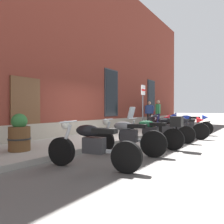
% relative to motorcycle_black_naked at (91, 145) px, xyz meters
% --- Properties ---
extents(ground_plane, '(140.00, 140.00, 0.00)m').
position_rel_motorcycle_black_naked_xyz_m(ground_plane, '(3.55, 1.19, -0.48)').
color(ground_plane, '#565451').
extents(sidewalk, '(31.50, 2.60, 0.13)m').
position_rel_motorcycle_black_naked_xyz_m(sidewalk, '(3.55, 2.49, -0.41)').
color(sidewalk, gray).
rests_on(sidewalk, ground_plane).
extents(brick_pub_facade, '(25.50, 7.49, 8.40)m').
position_rel_motorcycle_black_naked_xyz_m(brick_pub_facade, '(3.55, 7.48, 3.71)').
color(brick_pub_facade, maroon).
rests_on(brick_pub_facade, ground_plane).
extents(motorcycle_black_naked, '(0.72, 2.05, 0.96)m').
position_rel_motorcycle_black_naked_xyz_m(motorcycle_black_naked, '(0.00, 0.00, 0.00)').
color(motorcycle_black_naked, black).
rests_on(motorcycle_black_naked, ground_plane).
extents(motorcycle_grey_naked, '(0.73, 2.06, 0.95)m').
position_rel_motorcycle_black_naked_xyz_m(motorcycle_grey_naked, '(1.54, 0.09, 0.00)').
color(motorcycle_grey_naked, black).
rests_on(motorcycle_grey_naked, ground_plane).
extents(motorcycle_green_touring, '(0.62, 2.12, 1.29)m').
position_rel_motorcycle_black_naked_xyz_m(motorcycle_green_touring, '(2.85, -0.08, 0.06)').
color(motorcycle_green_touring, black).
rests_on(motorcycle_green_touring, ground_plane).
extents(motorcycle_black_sport, '(0.62, 2.01, 1.04)m').
position_rel_motorcycle_black_naked_xyz_m(motorcycle_black_sport, '(4.35, 0.09, 0.09)').
color(motorcycle_black_sport, black).
rests_on(motorcycle_black_sport, ground_plane).
extents(motorcycle_red_sport, '(0.62, 2.15, 1.00)m').
position_rel_motorcycle_black_naked_xyz_m(motorcycle_red_sport, '(5.70, -0.03, 0.07)').
color(motorcycle_red_sport, black).
rests_on(motorcycle_red_sport, ground_plane).
extents(motorcycle_blue_sport, '(0.77, 2.14, 1.06)m').
position_rel_motorcycle_black_naked_xyz_m(motorcycle_blue_sport, '(7.11, 0.09, 0.09)').
color(motorcycle_blue_sport, black).
rests_on(motorcycle_blue_sport, ground_plane).
extents(pedestrian_striped_shirt, '(0.66, 0.24, 1.65)m').
position_rel_motorcycle_black_naked_xyz_m(pedestrian_striped_shirt, '(8.95, 2.29, 0.58)').
color(pedestrian_striped_shirt, '#1E1E4C').
rests_on(pedestrian_striped_shirt, sidewalk).
extents(pedestrian_blue_top, '(0.41, 0.61, 1.62)m').
position_rel_motorcycle_black_naked_xyz_m(pedestrian_blue_top, '(9.89, 3.31, 0.56)').
color(pedestrian_blue_top, black).
rests_on(pedestrian_blue_top, sidewalk).
extents(parking_sign, '(0.36, 0.07, 2.20)m').
position_rel_motorcycle_black_naked_xyz_m(parking_sign, '(5.48, 1.58, 1.09)').
color(parking_sign, '#4C4C51').
rests_on(parking_sign, sidewalk).
extents(barrel_planter, '(0.57, 0.57, 0.96)m').
position_rel_motorcycle_black_naked_xyz_m(barrel_planter, '(-0.14, 2.31, 0.08)').
color(barrel_planter, brown).
rests_on(barrel_planter, sidewalk).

